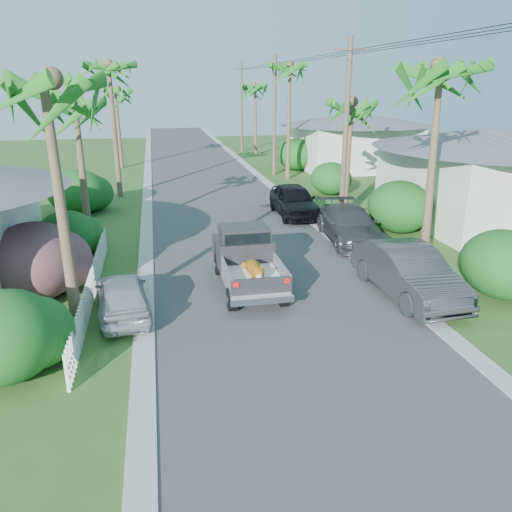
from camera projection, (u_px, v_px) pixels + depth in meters
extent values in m
plane|color=#335921|center=(313.00, 365.00, 12.86)|extent=(120.00, 120.00, 0.00)
cube|color=#38383A|center=(208.00, 184.00, 36.02)|extent=(8.00, 100.00, 0.02)
cube|color=#A5A39E|center=(147.00, 186.00, 35.21)|extent=(0.60, 100.00, 0.06)
cube|color=#A5A39E|center=(266.00, 182.00, 36.82)|extent=(0.60, 100.00, 0.06)
cylinder|color=black|center=(232.00, 299.00, 15.86)|extent=(0.28, 0.76, 0.76)
cylinder|color=black|center=(284.00, 295.00, 16.18)|extent=(0.28, 0.76, 0.76)
cylinder|color=black|center=(219.00, 265.00, 18.87)|extent=(0.28, 0.76, 0.76)
cylinder|color=black|center=(263.00, 262.00, 19.19)|extent=(0.28, 0.76, 0.76)
cube|color=gray|center=(254.00, 283.00, 16.54)|extent=(1.90, 2.40, 0.24)
cube|color=gray|center=(227.00, 274.00, 16.25)|extent=(0.06, 2.40, 0.55)
cube|color=gray|center=(281.00, 270.00, 16.59)|extent=(0.06, 2.40, 0.55)
cube|color=black|center=(262.00, 286.00, 15.34)|extent=(1.92, 0.08, 0.52)
cube|color=silver|center=(263.00, 301.00, 15.33)|extent=(1.98, 0.18, 0.18)
cube|color=red|center=(236.00, 285.00, 15.11)|extent=(0.18, 0.05, 0.14)
cube|color=red|center=(287.00, 281.00, 15.41)|extent=(0.18, 0.05, 0.14)
cube|color=black|center=(244.00, 253.00, 18.12)|extent=(1.94, 1.65, 1.10)
cube|color=black|center=(244.00, 234.00, 17.88)|extent=(1.70, 1.35, 0.55)
cube|color=black|center=(248.00, 240.00, 17.27)|extent=(1.60, 0.05, 0.45)
cube|color=black|center=(239.00, 247.00, 19.33)|extent=(1.94, 1.20, 0.80)
cube|color=white|center=(254.00, 277.00, 16.48)|extent=(1.70, 2.10, 0.16)
ellipsoid|color=orange|center=(254.00, 268.00, 16.47)|extent=(0.48, 1.25, 0.43)
sphere|color=orange|center=(258.00, 273.00, 15.75)|extent=(0.40, 0.40, 0.40)
ellipsoid|color=white|center=(254.00, 270.00, 16.51)|extent=(0.32, 0.86, 0.18)
imported|color=#2C2F31|center=(408.00, 272.00, 16.80)|extent=(2.07, 5.30, 1.72)
imported|color=#323538|center=(350.00, 225.00, 22.72)|extent=(2.63, 5.51, 1.55)
imported|color=black|center=(294.00, 201.00, 27.16)|extent=(2.09, 5.03, 1.70)
imported|color=silver|center=(122.00, 296.00, 15.45)|extent=(1.99, 4.00, 1.31)
cone|color=brown|center=(62.00, 217.00, 13.34)|extent=(0.36, 0.71, 7.01)
cone|color=brown|center=(83.00, 175.00, 21.69)|extent=(0.36, 0.61, 6.21)
cone|color=brown|center=(115.00, 133.00, 30.82)|extent=(0.36, 0.36, 8.00)
cone|color=brown|center=(119.00, 129.00, 42.09)|extent=(0.36, 0.75, 6.51)
cone|color=brown|center=(431.00, 173.00, 18.37)|extent=(0.36, 0.73, 7.51)
cone|color=brown|center=(348.00, 159.00, 27.01)|extent=(0.36, 0.54, 6.01)
cone|color=brown|center=(289.00, 124.00, 36.77)|extent=(0.36, 0.36, 8.20)
cone|color=brown|center=(255.00, 121.00, 50.03)|extent=(0.36, 0.63, 6.81)
ellipsoid|color=#154513|center=(5.00, 336.00, 12.02)|extent=(2.60, 2.86, 2.20)
ellipsoid|color=#A5175F|center=(35.00, 261.00, 16.53)|extent=(3.00, 3.30, 2.60)
ellipsoid|color=#154513|center=(67.00, 235.00, 20.41)|extent=(2.40, 2.64, 2.00)
ellipsoid|color=#154513|center=(77.00, 192.00, 27.65)|extent=(3.20, 3.52, 2.40)
ellipsoid|color=#154513|center=(505.00, 264.00, 16.68)|extent=(2.80, 3.08, 2.30)
ellipsoid|color=#154513|center=(400.00, 207.00, 24.10)|extent=(3.00, 3.30, 2.50)
ellipsoid|color=#154513|center=(331.00, 178.00, 32.45)|extent=(2.60, 2.86, 2.10)
ellipsoid|color=#154513|center=(296.00, 154.00, 41.73)|extent=(3.20, 3.52, 2.60)
cube|color=white|center=(92.00, 285.00, 16.67)|extent=(0.10, 11.00, 1.00)
cube|color=silver|center=(485.00, 185.00, 25.79)|extent=(8.00, 9.00, 3.80)
cone|color=#595B60|center=(492.00, 138.00, 25.00)|extent=(6.48, 6.48, 1.00)
cube|color=silver|center=(353.00, 147.00, 42.50)|extent=(9.00, 8.00, 3.60)
cone|color=#595B60|center=(355.00, 119.00, 41.75)|extent=(6.48, 6.48, 1.00)
cylinder|color=brown|center=(345.00, 135.00, 24.48)|extent=(0.26, 0.26, 9.00)
cube|color=brown|center=(350.00, 49.00, 23.21)|extent=(1.60, 0.10, 0.10)
cylinder|color=brown|center=(275.00, 117.00, 38.38)|extent=(0.26, 0.26, 9.00)
cube|color=brown|center=(275.00, 62.00, 37.11)|extent=(1.60, 0.10, 0.10)
cylinder|color=brown|center=(241.00, 108.00, 52.28)|extent=(0.26, 0.26, 9.00)
cube|color=brown|center=(241.00, 68.00, 51.01)|extent=(1.60, 0.10, 0.10)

